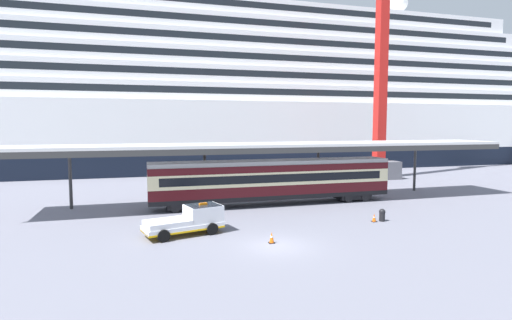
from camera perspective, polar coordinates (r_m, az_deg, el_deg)
ground_plane at (r=24.83m, az=2.91°, el=-12.16°), size 400.00×400.00×0.00m
cruise_ship at (r=72.70m, az=-15.07°, el=8.72°), size 177.43×29.10×37.90m
platform_canopy at (r=36.84m, az=2.29°, el=2.06°), size 46.95×5.75×5.63m
train_carriage at (r=36.77m, az=2.46°, el=-2.82°), size 22.36×2.81×4.11m
service_truck at (r=27.55m, az=-9.34°, el=-8.35°), size 5.54×3.28×2.02m
traffic_cone_near at (r=25.28m, az=2.25°, el=-11.01°), size 0.36×0.36×0.71m
traffic_cone_mid at (r=31.87m, az=16.52°, el=-7.91°), size 0.36×0.36×0.63m
dockside_crane at (r=58.90m, az=18.11°, el=17.44°), size 14.43×4.40×63.20m
quay_bollard at (r=32.19m, az=17.57°, el=-7.43°), size 0.48×0.48×0.96m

